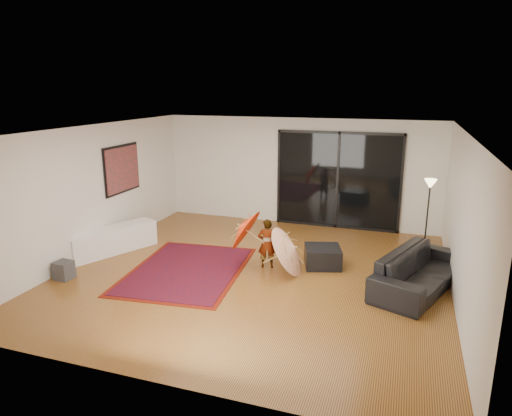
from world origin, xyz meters
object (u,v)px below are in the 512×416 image
at_px(child, 267,243).
at_px(ottoman, 323,257).
at_px(media_console, 112,240).
at_px(sofa, 419,271).

bearing_deg(child, ottoman, -176.76).
xyz_separation_m(media_console, sofa, (6.20, 0.14, 0.07)).
height_order(media_console, ottoman, media_console).
bearing_deg(sofa, media_console, 112.79).
bearing_deg(media_console, child, 29.02).
bearing_deg(sofa, ottoman, 95.47).
relative_size(media_console, sofa, 0.84).
distance_m(ottoman, child, 1.14).
xyz_separation_m(sofa, ottoman, (-1.79, 0.51, -0.14)).
distance_m(media_console, sofa, 6.20).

